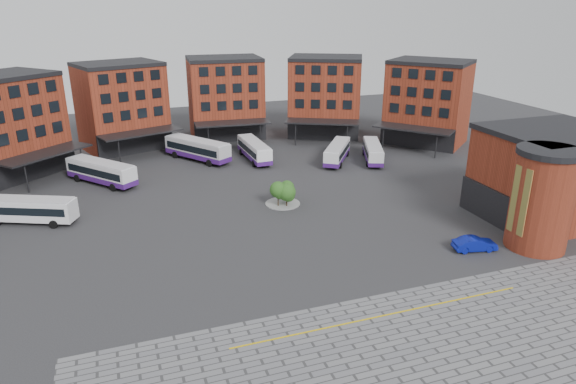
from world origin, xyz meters
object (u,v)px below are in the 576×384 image
object	(u,v)px
bus_b	(101,172)
tree_island	(284,192)
bus_d	(254,150)
bus_c	(197,149)
bus_e	(337,152)
bus_f	(373,152)
blue_car	(475,244)
bus_a	(28,209)

from	to	relation	value
bus_b	tree_island	bearing A→B (deg)	-76.15
tree_island	bus_d	distance (m)	20.32
bus_c	bus_d	size ratio (longest dim) A/B	1.06
bus_e	bus_f	size ratio (longest dim) A/B	0.96
bus_f	blue_car	xyz separation A→B (m)	(-5.10, -31.61, -0.81)
bus_a	bus_b	world-z (taller)	bus_b
bus_a	bus_f	bearing A→B (deg)	-55.63
bus_e	bus_f	bearing A→B (deg)	19.69
bus_a	blue_car	xyz separation A→B (m)	(43.94, -22.75, -1.06)
bus_d	bus_f	size ratio (longest dim) A/B	1.07
bus_a	bus_d	bearing A→B (deg)	-39.24
tree_island	bus_b	bearing A→B (deg)	143.11
bus_d	bus_e	xyz separation A→B (m)	(12.20, -5.31, -0.08)
bus_a	bus_c	world-z (taller)	bus_c
bus_a	bus_b	distance (m)	14.07
bus_a	bus_b	size ratio (longest dim) A/B	1.01
blue_car	bus_e	bearing A→B (deg)	12.30
bus_e	bus_f	world-z (taller)	bus_e
bus_a	bus_b	bearing A→B (deg)	-10.45
bus_b	bus_f	size ratio (longest dim) A/B	1.04
bus_b	blue_car	xyz separation A→B (m)	(35.96, -34.33, -1.03)
bus_d	bus_e	size ratio (longest dim) A/B	1.11
bus_c	blue_car	size ratio (longest dim) A/B	2.61
bus_b	bus_c	world-z (taller)	bus_c
bus_c	bus_f	size ratio (longest dim) A/B	1.14
bus_b	bus_e	xyz separation A→B (m)	(35.50, -1.20, -0.18)
bus_e	tree_island	bearing A→B (deg)	-98.14
bus_f	blue_car	size ratio (longest dim) A/B	2.29
bus_b	bus_f	distance (m)	41.14
bus_c	bus_e	xyz separation A→B (m)	(20.84, -8.08, -0.28)
bus_a	bus_c	distance (m)	29.21
tree_island	blue_car	distance (m)	23.27
bus_a	bus_d	distance (m)	35.00
tree_island	blue_car	size ratio (longest dim) A/B	0.98
tree_island	bus_a	world-z (taller)	tree_island
bus_c	blue_car	xyz separation A→B (m)	(21.30, -41.21, -1.13)
bus_a	tree_island	bearing A→B (deg)	-74.65
tree_island	bus_f	xyz separation A→B (m)	(19.56, 13.41, -0.26)
bus_a	bus_c	xyz separation A→B (m)	(22.64, 18.46, 0.07)
bus_b	bus_e	distance (m)	35.52
bus_a	blue_car	world-z (taller)	bus_a
bus_f	blue_car	distance (m)	32.02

